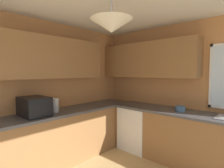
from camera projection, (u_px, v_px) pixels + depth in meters
room_shell at (102, 58)px, 2.79m from camera, size 3.57×3.98×2.52m
counter_run_left at (49, 140)px, 2.92m from camera, size 0.65×3.59×0.89m
counter_run_back at (186, 138)px, 3.00m from camera, size 2.66×0.65×0.89m
dishwasher at (138, 128)px, 3.63m from camera, size 0.60×0.60×0.84m
microwave at (34, 106)px, 2.72m from camera, size 0.48×0.36×0.29m
kettle at (55, 105)px, 2.95m from camera, size 0.12×0.12×0.23m
bowl at (180, 109)px, 3.04m from camera, size 0.16×0.16×0.09m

